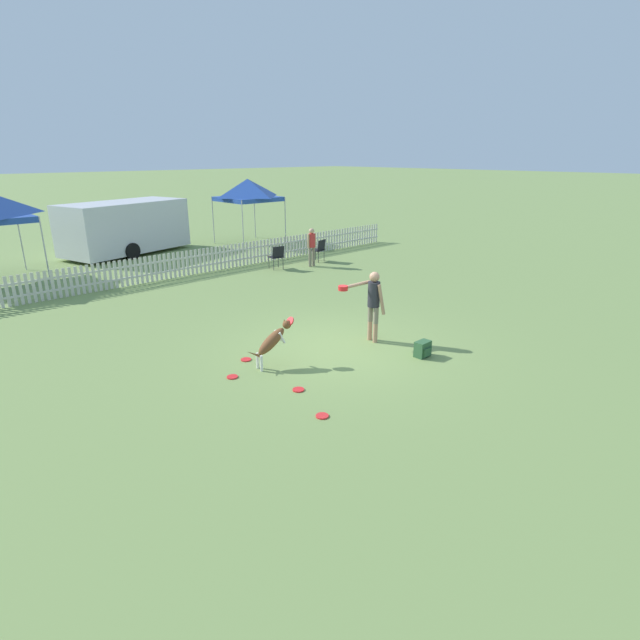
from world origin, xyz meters
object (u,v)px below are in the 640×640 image
(folding_chair_blue_left, at_px, (319,248))
(spectator_standing, at_px, (312,244))
(handler_person, at_px, (372,298))
(frisbee_near_dog, at_px, (232,377))
(frisbee_near_handler, at_px, (322,416))
(frisbee_far_scatter, at_px, (298,390))
(frisbee_midfield, at_px, (246,360))
(backpack_on_grass, at_px, (423,349))
(canopy_tent_main, at_px, (248,190))
(leaping_dog, at_px, (273,340))
(equipment_trailer, at_px, (125,227))
(folding_chair_center, at_px, (277,255))

(folding_chair_blue_left, bearing_deg, spectator_standing, 16.28)
(handler_person, bearing_deg, frisbee_near_dog, 90.77)
(frisbee_near_handler, xyz_separation_m, frisbee_far_scatter, (0.35, 1.01, 0.00))
(frisbee_near_handler, bearing_deg, frisbee_midfield, 80.57)
(handler_person, relative_size, frisbee_midfield, 7.58)
(frisbee_far_scatter, xyz_separation_m, backpack_on_grass, (3.03, -0.62, 0.16))
(canopy_tent_main, bearing_deg, handler_person, -114.33)
(leaping_dog, height_order, spectator_standing, spectator_standing)
(frisbee_near_dog, bearing_deg, equipment_trailer, 74.44)
(spectator_standing, bearing_deg, frisbee_near_dog, 39.64)
(frisbee_far_scatter, distance_m, spectator_standing, 10.77)
(equipment_trailer, bearing_deg, spectator_standing, -75.73)
(folding_chair_blue_left, distance_m, canopy_tent_main, 5.83)
(frisbee_near_dog, relative_size, equipment_trailer, 0.04)
(frisbee_midfield, relative_size, canopy_tent_main, 0.07)
(backpack_on_grass, relative_size, canopy_tent_main, 0.11)
(handler_person, xyz_separation_m, frisbee_near_handler, (-3.27, -1.79, -1.03))
(frisbee_near_handler, bearing_deg, leaping_dog, 72.05)
(leaping_dog, xyz_separation_m, backpack_on_grass, (2.67, -1.81, -0.41))
(frisbee_near_dog, bearing_deg, canopy_tent_main, 52.96)
(backpack_on_grass, xyz_separation_m, equipment_trailer, (0.24, 15.80, 1.02))
(frisbee_near_dog, height_order, frisbee_far_scatter, same)
(leaping_dog, distance_m, frisbee_far_scatter, 1.37)
(folding_chair_center, height_order, equipment_trailer, equipment_trailer)
(spectator_standing, bearing_deg, backpack_on_grass, 63.16)
(frisbee_far_scatter, relative_size, folding_chair_blue_left, 0.24)
(frisbee_midfield, xyz_separation_m, folding_chair_center, (6.00, 6.44, 0.52))
(folding_chair_center, distance_m, canopy_tent_main, 6.32)
(frisbee_near_dog, bearing_deg, leaping_dog, -7.42)
(frisbee_midfield, xyz_separation_m, backpack_on_grass, (2.91, -2.47, 0.16))
(equipment_trailer, bearing_deg, leaping_dog, -116.70)
(canopy_tent_main, height_order, equipment_trailer, canopy_tent_main)
(frisbee_far_scatter, relative_size, canopy_tent_main, 0.07)
(frisbee_midfield, bearing_deg, backpack_on_grass, -40.27)
(frisbee_near_handler, xyz_separation_m, canopy_tent_main, (9.10, 14.69, 2.53))
(frisbee_midfield, distance_m, backpack_on_grass, 3.82)
(handler_person, bearing_deg, frisbee_midfield, 78.58)
(frisbee_near_dog, bearing_deg, folding_chair_center, 46.09)
(frisbee_near_dog, height_order, canopy_tent_main, canopy_tent_main)
(canopy_tent_main, xyz_separation_m, spectator_standing, (-1.32, -5.92, -1.66))
(handler_person, distance_m, backpack_on_grass, 1.65)
(frisbee_near_handler, relative_size, folding_chair_blue_left, 0.24)
(frisbee_midfield, xyz_separation_m, folding_chair_blue_left, (8.12, 6.37, 0.53))
(folding_chair_blue_left, bearing_deg, frisbee_far_scatter, 31.40)
(leaping_dog, distance_m, spectator_standing, 9.64)
(frisbee_midfield, bearing_deg, leaping_dog, -69.78)
(leaping_dog, xyz_separation_m, spectator_standing, (7.06, 6.56, 0.30))
(handler_person, height_order, leaping_dog, handler_person)
(leaping_dog, height_order, frisbee_midfield, leaping_dog)
(frisbee_near_handler, xyz_separation_m, equipment_trailer, (3.63, 16.19, 1.18))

